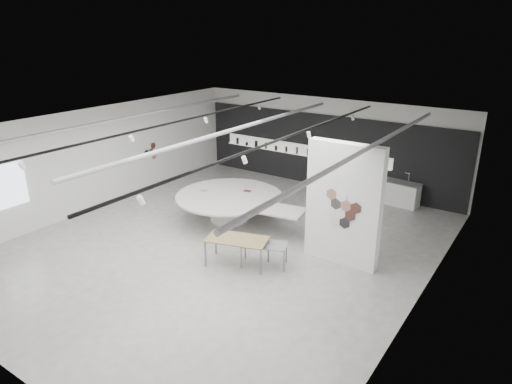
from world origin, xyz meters
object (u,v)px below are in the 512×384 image
Objects in this scene: sample_table_wood at (237,241)px; sample_table_stone at (264,246)px; partition_column at (343,205)px; kitchen_counter at (398,193)px; display_island at (231,204)px.

sample_table_wood reaches higher than sample_table_stone.
partition_column is 5.69m from kitchen_counter.
partition_column is at bearing -17.39° from display_island.
kitchen_counter reaches higher than sample_table_stone.
sample_table_wood is at bearing -59.15° from display_island.
sample_table_stone is (2.77, -2.06, -0.01)m from display_island.
partition_column is 2.47× the size of sample_table_stone.
sample_table_wood is 0.80m from sample_table_stone.
sample_table_stone is 7.17m from kitchen_counter.
partition_column is 0.69× the size of display_island.
display_island reaches higher than sample_table_wood.
sample_table_stone is (0.68, 0.39, -0.15)m from sample_table_wood.
sample_table_wood is at bearing -149.74° from sample_table_stone.
kitchen_counter is (-0.09, 5.53, -1.33)m from partition_column.
sample_table_stone is (-1.73, -1.44, -1.18)m from partition_column.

